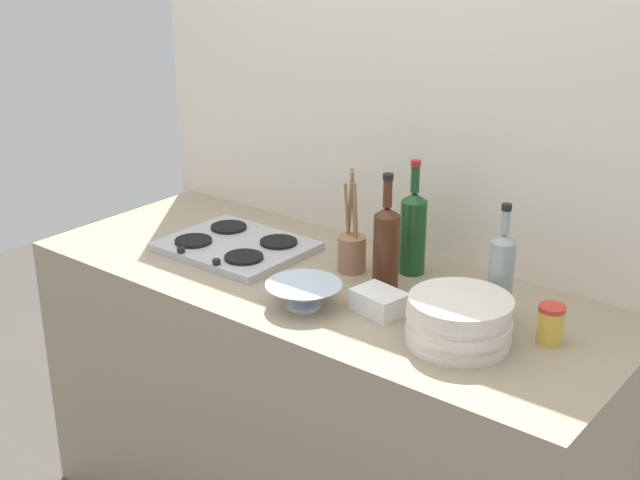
# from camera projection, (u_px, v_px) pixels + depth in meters

# --- Properties ---
(counter_block) EXTENTS (1.80, 0.70, 0.90)m
(counter_block) POSITION_uv_depth(u_px,v_px,m) (320.00, 412.00, 2.63)
(counter_block) COLOR tan
(counter_block) RESTS_ON ground
(backsplash_panel) EXTENTS (1.90, 0.06, 2.24)m
(backsplash_panel) POSITION_uv_depth(u_px,v_px,m) (395.00, 176.00, 2.66)
(backsplash_panel) COLOR beige
(backsplash_panel) RESTS_ON ground
(stovetop_hob) EXTENTS (0.43, 0.35, 0.04)m
(stovetop_hob) POSITION_uv_depth(u_px,v_px,m) (236.00, 246.00, 2.67)
(stovetop_hob) COLOR #B2B2B7
(stovetop_hob) RESTS_ON counter_block
(plate_stack) EXTENTS (0.26, 0.26, 0.12)m
(plate_stack) POSITION_uv_depth(u_px,v_px,m) (459.00, 320.00, 2.07)
(plate_stack) COLOR silver
(plate_stack) RESTS_ON counter_block
(wine_bottle_leftmost) EXTENTS (0.06, 0.06, 0.32)m
(wine_bottle_leftmost) POSITION_uv_depth(u_px,v_px,m) (501.00, 275.00, 2.17)
(wine_bottle_leftmost) COLOR gray
(wine_bottle_leftmost) RESTS_ON counter_block
(wine_bottle_mid_left) EXTENTS (0.08, 0.08, 0.34)m
(wine_bottle_mid_left) POSITION_uv_depth(u_px,v_px,m) (413.00, 231.00, 2.46)
(wine_bottle_mid_left) COLOR #19471E
(wine_bottle_mid_left) RESTS_ON counter_block
(wine_bottle_mid_right) EXTENTS (0.07, 0.07, 0.34)m
(wine_bottle_mid_right) POSITION_uv_depth(u_px,v_px,m) (386.00, 246.00, 2.35)
(wine_bottle_mid_right) COLOR #472314
(wine_bottle_mid_right) RESTS_ON counter_block
(mixing_bowl) EXTENTS (0.21, 0.21, 0.07)m
(mixing_bowl) POSITION_uv_depth(u_px,v_px,m) (304.00, 294.00, 2.28)
(mixing_bowl) COLOR silver
(mixing_bowl) RESTS_ON counter_block
(butter_dish) EXTENTS (0.15, 0.12, 0.06)m
(butter_dish) POSITION_uv_depth(u_px,v_px,m) (379.00, 302.00, 2.25)
(butter_dish) COLOR white
(butter_dish) RESTS_ON counter_block
(utensil_crock) EXTENTS (0.08, 0.08, 0.31)m
(utensil_crock) POSITION_uv_depth(u_px,v_px,m) (352.00, 249.00, 2.50)
(utensil_crock) COLOR #996B4C
(utensil_crock) RESTS_ON counter_block
(condiment_jar_front) EXTENTS (0.07, 0.07, 0.10)m
(condiment_jar_front) POSITION_uv_depth(u_px,v_px,m) (551.00, 324.00, 2.08)
(condiment_jar_front) COLOR gold
(condiment_jar_front) RESTS_ON counter_block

